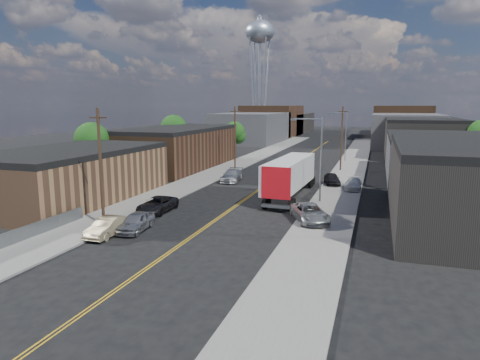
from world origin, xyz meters
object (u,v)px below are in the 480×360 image
Objects in this scene: water_tower at (260,36)px; car_right_lot_b at (353,184)px; semi_truck at (293,174)px; car_right_lot_c at (332,179)px; car_left_c at (157,205)px; car_right_lot_a at (310,213)px; car_left_d at (232,176)px; car_left_a at (136,222)px; car_left_b at (108,227)px.

water_tower reaches higher than car_right_lot_b.
car_right_lot_c is (3.70, 7.58, -1.64)m from semi_truck.
car_right_lot_b is at bearing -57.54° from car_right_lot_c.
car_left_c is 14.62m from car_right_lot_a.
semi_truck is 11.75m from car_right_lot_a.
car_left_d is at bearing 148.83° from semi_truck.
car_left_a is 1.06× the size of car_right_lot_c.
car_right_lot_a reaches higher than car_right_lot_b.
car_left_c is (0.00, 8.00, -0.01)m from car_left_b.
car_left_b is 0.99× the size of car_right_lot_b.
water_tower is at bearing 98.11° from car_left_d.
water_tower reaches higher than car_left_b.
car_left_b is at bearing -116.12° from semi_truck.
car_right_lot_c is at bearing 60.92° from car_left_b.
car_right_lot_a is 1.20× the size of car_right_lot_b.
car_right_lot_a reaches higher than car_left_b.
water_tower is at bearing 110.65° from semi_truck.
car_right_lot_c is (-2.80, 2.56, 0.07)m from car_right_lot_b.
semi_truck is (26.50, -82.28, -28.13)m from water_tower.
car_right_lot_b is (16.00, 22.90, 0.04)m from car_left_a.
water_tower is 6.67× the size of car_left_d.
car_left_d is at bearing 102.54° from car_right_lot_a.
car_right_lot_b is 1.07× the size of car_right_lot_c.
car_left_d reaches higher than car_left_a.
car_left_d is (0.00, 24.28, 0.03)m from car_left_a.
car_right_lot_a is (14.60, 8.69, 0.17)m from car_left_b.
car_left_c is at bearing -142.21° from car_right_lot_c.
car_right_lot_b is at bearing -66.87° from water_tower.
car_left_d is 1.21× the size of car_right_lot_b.
water_tower is 99.87m from car_left_c.
car_left_d is 1.29× the size of car_right_lot_c.
car_right_lot_b is at bearing 49.26° from car_left_a.
car_left_c is (-10.90, -11.72, -1.78)m from semi_truck.
car_left_c is (15.60, -94.00, -29.91)m from water_tower.
water_tower is at bearing 113.88° from car_right_lot_b.
car_left_a is 24.28m from car_left_d.
water_tower is 6.74× the size of car_right_lot_a.
water_tower is 8.18× the size of car_left_b.
car_left_d is 16.06m from car_right_lot_b.
semi_truck is at bearing -38.49° from car_left_d.
semi_truck is 22.61m from car_left_b.
car_left_a is at bearing -94.52° from car_left_d.
car_left_d is (1.40, 18.13, 0.07)m from car_left_c.
car_left_c is 18.18m from car_left_d.
car_left_c is at bearing 89.05° from car_left_b.
car_right_lot_a is 18.62m from car_right_lot_c.
semi_truck reaches higher than car_left_a.
car_right_lot_c is at bearing 56.79° from car_left_a.
car_right_lot_b is (33.00, -77.25, -29.84)m from water_tower.
car_right_lot_a is (30.20, -93.31, -29.74)m from water_tower.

